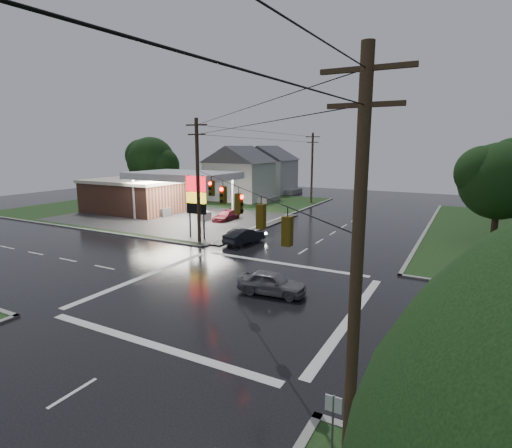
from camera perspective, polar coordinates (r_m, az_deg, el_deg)
The scene contains 15 objects.
ground at distance 24.12m, azimuth -3.16°, elevation -9.92°, with size 120.00×120.00×0.00m, color black.
grass_nw at distance 59.53m, azimuth -11.45°, elevation 2.62°, with size 36.00×36.00×0.08m, color black.
gas_station at distance 54.34m, azimuth -15.54°, elevation 4.30°, with size 26.20×18.00×5.60m.
pylon_sign at distance 37.40m, azimuth -8.55°, elevation 3.89°, with size 2.00×0.35×6.00m.
utility_pole_nw at distance 35.83m, azimuth -8.30°, elevation 6.34°, with size 2.20×0.32×11.00m.
utility_pole_se at distance 10.35m, azimuth 14.20°, elevation -5.80°, with size 2.20×0.32×11.00m.
utility_pole_n at distance 61.07m, azimuth 8.00°, elevation 8.07°, with size 2.20×0.32×10.50m.
traffic_signals at distance 22.58m, azimuth -3.32°, elevation 5.58°, with size 26.87×26.87×1.47m.
house_near at distance 64.29m, azimuth -2.34°, elevation 7.37°, with size 11.05×8.48×8.60m.
house_far at distance 75.28m, azimuth 1.71°, elevation 7.93°, with size 11.05×8.48×8.60m.
tree_nw_behind at distance 67.13m, azimuth -14.67°, elevation 8.70°, with size 8.93×7.60×10.00m.
tree_ne_near at distance 41.31m, azimuth 31.66°, elevation 5.20°, with size 7.99×6.80×8.98m.
car_north at distance 35.81m, azimuth -1.68°, elevation -1.69°, with size 1.49×4.26×1.40m, color black.
car_crossing at distance 23.83m, azimuth 2.30°, elevation -8.40°, with size 1.65×4.09×1.39m, color slate.
car_pump at distance 46.60m, azimuth -4.29°, elevation 1.19°, with size 1.72×4.22×1.23m, color #5A141D.
Camera 1 is at (11.84, -19.13, 8.68)m, focal length 28.00 mm.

